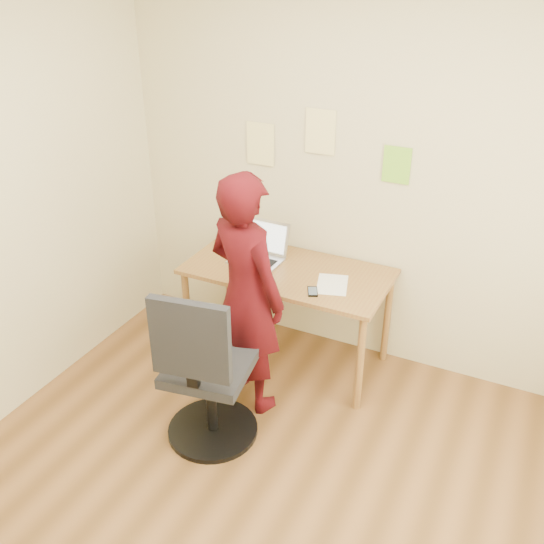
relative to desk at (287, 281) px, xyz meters
The scene contains 10 objects.
room 1.59m from the desk, 74.65° to the right, with size 3.58×3.58×2.78m.
desk is the anchor object (origin of this frame).
laptop 0.29m from the desk, 166.85° to the left, with size 0.36×0.32×0.25m.
paper_sheet 0.37m from the desk, ahead, with size 0.20×0.28×0.00m, color white.
phone 0.36m from the desk, 37.53° to the right, with size 0.11×0.14×0.01m.
wall_note_left 0.98m from the desk, 137.10° to the left, with size 0.21×0.00×0.30m, color #FBEC96.
wall_note_mid 1.03m from the desk, 80.24° to the left, with size 0.21×0.00×0.30m, color #FBEC96.
wall_note_right 1.07m from the desk, 31.14° to the left, with size 0.18×0.00×0.24m, color #85D530.
office_chair 1.00m from the desk, 94.38° to the right, with size 0.56×0.57×1.08m.
person 0.54m from the desk, 95.17° to the right, with size 0.58×0.38×1.60m, color #3E080C.
Camera 1 is at (1.14, -1.96, 2.69)m, focal length 40.00 mm.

